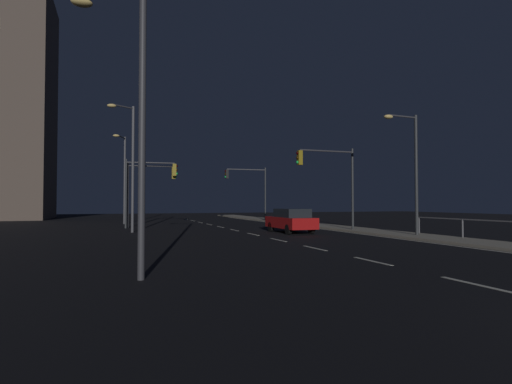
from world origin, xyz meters
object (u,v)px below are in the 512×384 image
at_px(traffic_light_far_left, 248,183).
at_px(traffic_light_near_left, 149,180).
at_px(traffic_light_far_right, 150,182).
at_px(street_lamp_across_street, 129,157).
at_px(street_lamp_corner, 411,161).
at_px(street_lamp_median, 131,101).
at_px(car, 291,220).
at_px(traffic_light_near_right, 329,171).
at_px(street_lamp_far_end, 123,171).

bearing_deg(traffic_light_far_left, traffic_light_near_left, -143.67).
height_order(traffic_light_far_right, street_lamp_across_street, street_lamp_across_street).
bearing_deg(traffic_light_near_left, traffic_light_far_left, 36.33).
bearing_deg(street_lamp_corner, street_lamp_median, -154.41).
height_order(car, street_lamp_median, street_lamp_median).
relative_size(traffic_light_far_left, traffic_light_near_right, 1.01).
bearing_deg(car, street_lamp_median, -129.18).
bearing_deg(street_lamp_corner, car, 131.79).
distance_m(traffic_light_far_right, traffic_light_near_right, 14.20).
bearing_deg(traffic_light_near_left, street_lamp_across_street, -109.27).
height_order(traffic_light_near_right, street_lamp_corner, street_lamp_corner).
distance_m(traffic_light_far_left, traffic_light_near_left, 13.52).
distance_m(street_lamp_corner, street_lamp_across_street, 17.48).
bearing_deg(street_lamp_far_end, traffic_light_near_left, -74.45).
bearing_deg(traffic_light_near_right, street_lamp_across_street, 163.16).
xyz_separation_m(traffic_light_near_right, traffic_light_near_left, (-11.06, 8.50, -0.30)).
bearing_deg(traffic_light_far_left, traffic_light_far_right, -145.24).
xyz_separation_m(traffic_light_far_left, traffic_light_far_right, (-10.78, -7.48, -0.50)).
bearing_deg(street_lamp_across_street, car, -19.83).
bearing_deg(street_lamp_corner, traffic_light_near_left, 133.95).
height_order(traffic_light_near_left, street_lamp_corner, street_lamp_corner).
distance_m(street_lamp_median, street_lamp_across_street, 16.53).
bearing_deg(car, street_lamp_across_street, 160.17).
height_order(car, traffic_light_far_left, traffic_light_far_left).
distance_m(street_lamp_far_end, street_lamp_median, 27.57).
xyz_separation_m(traffic_light_far_right, street_lamp_median, (-2.30, -21.70, 0.96)).
xyz_separation_m(traffic_light_near_right, street_lamp_median, (-13.25, -12.67, 0.51)).
height_order(traffic_light_far_left, street_lamp_corner, street_lamp_corner).
xyz_separation_m(traffic_light_far_left, traffic_light_near_left, (-10.89, -8.01, -0.35)).
xyz_separation_m(street_lamp_corner, street_lamp_median, (-15.46, -7.41, 0.27)).
height_order(street_lamp_far_end, street_lamp_median, street_lamp_far_end).
distance_m(car, traffic_light_near_right, 4.24).
xyz_separation_m(street_lamp_corner, street_lamp_across_street, (-14.90, 9.11, 0.63)).
bearing_deg(traffic_light_near_left, street_lamp_far_end, 105.55).
height_order(traffic_light_far_left, street_lamp_far_end, street_lamp_far_end).
relative_size(traffic_light_far_left, traffic_light_far_right, 1.09).
height_order(street_lamp_corner, street_lamp_median, street_lamp_median).
xyz_separation_m(street_lamp_far_end, street_lamp_across_street, (0.15, -11.05, 0.08)).
distance_m(car, street_lamp_corner, 8.18).
bearing_deg(street_lamp_across_street, street_lamp_corner, -31.44).
height_order(traffic_light_near_left, street_lamp_median, street_lamp_median).
xyz_separation_m(traffic_light_far_right, street_lamp_across_street, (-1.74, -5.19, 1.32)).
xyz_separation_m(traffic_light_near_right, street_lamp_corner, (2.21, -5.27, 0.24)).
xyz_separation_m(car, traffic_light_near_left, (-8.35, 8.25, 2.95)).
xyz_separation_m(traffic_light_far_right, street_lamp_far_end, (-1.89, 5.86, 1.23)).
distance_m(car, traffic_light_far_right, 12.36).
xyz_separation_m(street_lamp_corner, street_lamp_far_end, (-15.05, 20.16, 0.54)).
height_order(car, street_lamp_far_end, street_lamp_far_end).
bearing_deg(traffic_light_far_right, traffic_light_near_right, -39.52).
relative_size(car, street_lamp_far_end, 0.54).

